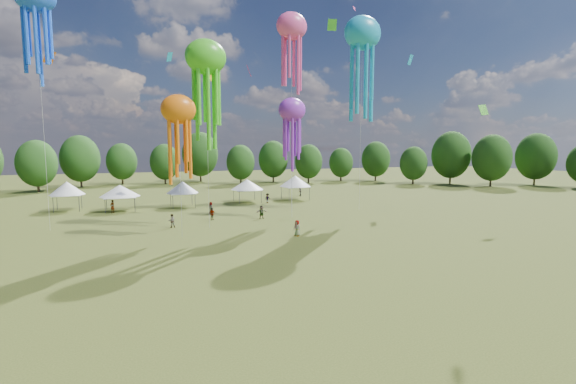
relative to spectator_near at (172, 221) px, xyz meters
name	(u,v)px	position (x,y,z in m)	size (l,w,h in m)	color
spectator_near	(172,221)	(0.00, 0.00, 0.00)	(0.75, 0.59, 1.55)	gray
spectators_far	(254,204)	(12.44, 9.09, 0.07)	(33.18, 32.99, 1.89)	gray
festival_tents	(196,186)	(5.40, 17.30, 2.28)	(40.51, 8.02, 4.22)	#47474C
show_kites	(271,63)	(12.68, 2.00, 18.71)	(44.26, 13.36, 27.42)	#46D322
treeline	(185,162)	(5.04, 26.08, 5.77)	(201.57, 95.24, 13.43)	#38281C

